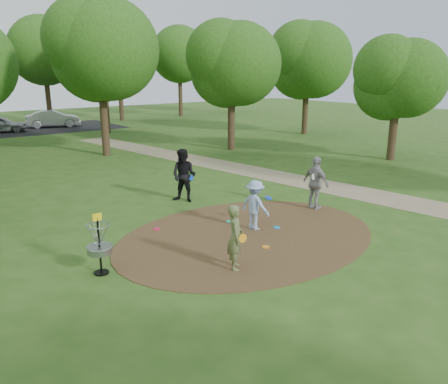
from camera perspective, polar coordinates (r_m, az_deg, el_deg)
ground at (r=13.19m, az=3.22°, el=-5.71°), size 100.00×100.00×0.00m
dirt_clearing at (r=13.18m, az=3.22°, el=-5.67°), size 8.40×8.40×0.02m
footpath at (r=19.05m, az=14.08°, el=0.55°), size 7.55×39.89×0.01m
parking_lot at (r=40.79m, az=-23.52°, el=7.52°), size 14.00×8.00×0.01m
player_observer_with_disc at (r=10.77m, az=1.49°, el=-5.93°), size 0.68×0.72×1.66m
player_throwing_with_disc at (r=13.48m, az=4.07°, el=-1.72°), size 1.07×1.11×1.57m
player_walking_with_disc at (r=16.37m, az=-5.25°, el=2.14°), size 1.16×1.23×2.00m
player_waiting_with_disc at (r=15.74m, az=11.90°, el=1.16°), size 0.57×1.14×1.91m
disc_ground_cyan at (r=14.29m, az=0.72°, el=-3.87°), size 0.22×0.22×0.02m
disc_ground_blue at (r=13.85m, az=6.90°, el=-4.61°), size 0.22×0.22×0.02m
disc_ground_red at (r=13.78m, az=-8.80°, el=-4.80°), size 0.22×0.22×0.02m
car_left at (r=39.75m, az=-27.24°, el=7.89°), size 4.22×2.72×1.34m
car_right at (r=41.64m, az=-21.41°, el=8.90°), size 4.74×2.69×1.48m
disc_ground_orange at (r=12.35m, az=5.48°, el=-7.14°), size 0.22×0.22×0.02m
disc_golf_basket at (r=10.91m, az=-16.02°, el=-6.03°), size 0.63×0.63×1.54m
tree_ring at (r=21.07m, az=-11.85°, el=16.31°), size 37.49×45.09×8.63m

